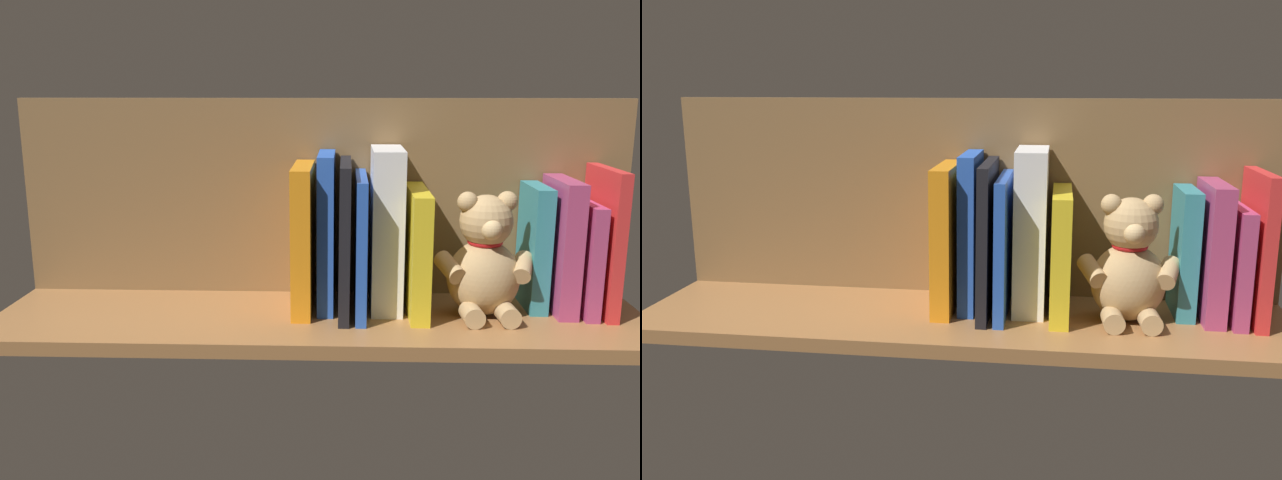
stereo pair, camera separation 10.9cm
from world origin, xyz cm
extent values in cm
cube|color=#9E6B3D|center=(0.00, 0.00, -1.10)|extent=(104.24, 28.98, 2.20)
cube|color=brown|center=(0.00, -12.24, 16.96)|extent=(104.24, 1.50, 33.92)
cube|color=red|center=(-45.41, -3.46, 11.69)|extent=(1.89, 15.27, 23.37)
cube|color=#B23F72|center=(-42.49, -3.65, 9.00)|extent=(2.27, 14.89, 18.00)
cube|color=#B23F72|center=(-38.94, -3.95, 10.76)|extent=(3.17, 14.28, 21.51)
cube|color=teal|center=(-35.04, -5.22, 10.15)|extent=(2.88, 11.74, 20.31)
ellipsoid|color=tan|center=(-26.08, -0.58, 6.07)|extent=(12.04, 10.88, 12.14)
sphere|color=tan|center=(-26.08, -0.58, 15.28)|extent=(8.35, 8.35, 8.35)
sphere|color=tan|center=(-29.21, -0.74, 18.41)|extent=(3.23, 3.23, 3.23)
sphere|color=tan|center=(-22.95, -0.43, 18.41)|extent=(3.23, 3.23, 3.23)
sphere|color=#DBB77F|center=(-26.26, 2.96, 14.65)|extent=(3.23, 3.23, 3.23)
cylinder|color=tan|center=(-31.92, 0.65, 8.20)|extent=(4.48, 6.54, 4.49)
cylinder|color=tan|center=(-20.39, 1.22, 8.20)|extent=(4.94, 6.60, 4.49)
cylinder|color=tan|center=(-29.07, 4.44, 1.61)|extent=(3.45, 4.71, 3.23)
cylinder|color=tan|center=(-23.61, 4.71, 1.61)|extent=(3.45, 4.71, 3.23)
torus|color=red|center=(-26.08, -0.58, 11.95)|extent=(5.81, 5.81, 0.95)
cube|color=yellow|center=(-15.55, -2.22, 10.00)|extent=(2.97, 17.74, 20.00)
cube|color=white|center=(-10.69, -4.13, 13.15)|extent=(5.00, 13.72, 26.29)
cube|color=blue|center=(-6.48, -1.95, 11.10)|extent=(1.68, 18.27, 22.20)
cube|color=black|center=(-3.91, -1.87, 12.19)|extent=(1.84, 18.45, 24.39)
cube|color=blue|center=(-0.89, -4.07, 12.73)|extent=(2.60, 14.04, 25.46)
cube|color=orange|center=(2.83, -2.90, 11.84)|extent=(3.16, 16.39, 23.69)
camera|label=1|loc=(-4.00, 106.46, 36.53)|focal=38.78mm
camera|label=2|loc=(-14.87, 105.49, 36.53)|focal=38.78mm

